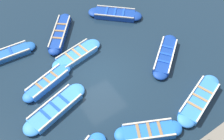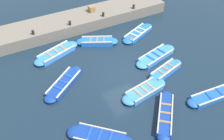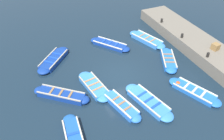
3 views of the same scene
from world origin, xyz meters
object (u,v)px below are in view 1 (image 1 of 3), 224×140
Objects in this scene: boat_bow_out at (4,56)px; boat_far_corner at (55,108)px; boat_outer_left at (149,132)px; boat_end_of_row at (115,14)px; boat_alongside at (48,82)px; boat_stern_in at (165,56)px; boat_outer_right at (199,100)px; boat_inner_gap at (77,55)px; boat_near_quay at (60,33)px.

boat_far_corner is (-4.96, -0.91, 0.00)m from boat_bow_out.
boat_outer_left is 8.86m from boat_end_of_row.
boat_alongside is 1.72m from boat_far_corner.
boat_outer_right is at bearing 169.52° from boat_stern_in.
boat_outer_left reaches higher than boat_outer_right.
boat_inner_gap reaches higher than boat_stern_in.
boat_inner_gap is at bearing 3.47° from boat_outer_left.
boat_end_of_row is (8.09, -3.61, -0.01)m from boat_outer_left.
boat_inner_gap is at bearing -122.97° from boat_bow_out.
boat_near_quay is at bearing -29.20° from boat_far_corner.
boat_bow_out is 1.12× the size of boat_stern_in.
boat_end_of_row is at bearing -65.19° from boat_inner_gap.
boat_inner_gap is (3.00, 4.29, 0.00)m from boat_stern_in.
boat_near_quay is (8.45, 0.38, 0.00)m from boat_outer_left.
boat_alongside is (-3.14, 2.33, -0.01)m from boat_near_quay.
boat_stern_in is 1.00× the size of boat_inner_gap.
boat_end_of_row is 8.15m from boat_outer_right.
boat_outer_right is at bearing -149.75° from boat_inner_gap.
boat_near_quay is 0.98× the size of boat_inner_gap.
boat_inner_gap is 0.89× the size of boat_far_corner.
boat_near_quay reaches higher than boat_end_of_row.
boat_outer_left is at bearing -155.11° from boat_bow_out.
boat_end_of_row is 6.90m from boat_alongside.
boat_end_of_row is 7.61m from boat_bow_out.
boat_alongside is at bearing 113.77° from boat_end_of_row.
boat_outer_left is 0.95× the size of boat_stern_in.
boat_near_quay is 0.98× the size of boat_stern_in.
boat_outer_right is at bearing 177.81° from boat_end_of_row.
boat_far_corner is at bearing 59.93° from boat_outer_right.
boat_outer_right is (-8.64, -7.28, 0.03)m from boat_bow_out.
boat_alongside is at bearing -158.72° from boat_bow_out.
boat_inner_gap is 0.90× the size of boat_outer_right.
boat_stern_in is 6.93m from boat_alongside.
boat_near_quay is at bearing -36.58° from boat_alongside.
boat_outer_right reaches higher than boat_bow_out.
boat_outer_left is 3.30m from boat_outer_right.
boat_outer_left is 0.98× the size of boat_end_of_row.
boat_bow_out is at bearing 87.81° from boat_near_quay.
boat_alongside is (-2.78, 6.31, 0.01)m from boat_end_of_row.
boat_near_quay is 0.88× the size of boat_outer_right.
boat_inner_gap is at bearing 114.81° from boat_end_of_row.
boat_inner_gap is (6.25, 0.38, -0.04)m from boat_outer_left.
boat_outer_left is 5.08m from boat_stern_in.
boat_outer_left is at bearing -152.99° from boat_alongside.
boat_inner_gap is at bearing -68.05° from boat_alongside.
boat_outer_right is at bearing -156.63° from boat_near_quay.
boat_stern_in is 0.89× the size of boat_far_corner.
boat_alongside is 0.83× the size of boat_far_corner.
boat_stern_in is (-4.85, -0.30, -0.02)m from boat_end_of_row.
boat_alongside is 0.84× the size of boat_outer_right.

